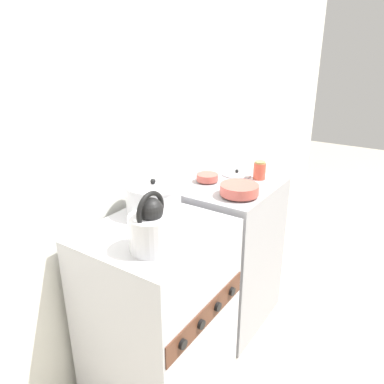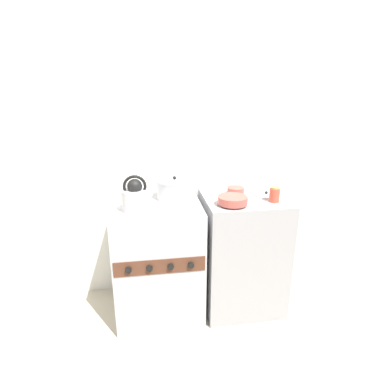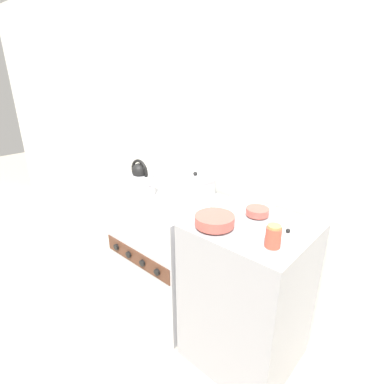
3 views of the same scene
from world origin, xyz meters
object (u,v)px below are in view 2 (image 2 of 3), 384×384
enamel_bowl (233,200)px  small_ceramic_bowl (236,190)px  kettle (136,197)px  cooking_pot (175,189)px  loose_pot_lid (266,194)px  storage_jar (274,195)px  stove (159,259)px

enamel_bowl → small_ceramic_bowl: size_ratio=1.62×
kettle → small_ceramic_bowl: (0.78, 0.21, -0.05)m
kettle → cooking_pot: bearing=38.1°
cooking_pot → enamel_bowl: bearing=-36.3°
cooking_pot → loose_pot_lid: cooking_pot is taller
enamel_bowl → storage_jar: size_ratio=1.88×
stove → small_ceramic_bowl: size_ratio=7.01×
loose_pot_lid → stove: bearing=-178.2°
kettle → cooking_pot: kettle is taller
stove → kettle: (-0.14, -0.10, 0.56)m
kettle → loose_pot_lid: kettle is taller
kettle → enamel_bowl: kettle is taller
kettle → cooking_pot: 0.37m
kettle → cooking_pot: size_ratio=0.91×
loose_pot_lid → cooking_pot: bearing=172.0°
stove → storage_jar: storage_jar is taller
stove → loose_pot_lid: bearing=1.8°
storage_jar → kettle: bearing=178.5°
enamel_bowl → loose_pot_lid: 0.38m
cooking_pot → small_ceramic_bowl: bearing=-2.0°
stove → enamel_bowl: (0.53, -0.16, 0.52)m
stove → storage_jar: (0.85, -0.13, 0.53)m
kettle → small_ceramic_bowl: kettle is taller
enamel_bowl → loose_pot_lid: enamel_bowl is taller
stove → loose_pot_lid: loose_pot_lid is taller
kettle → storage_jar: bearing=-1.5°
kettle → storage_jar: 1.00m
stove → loose_pot_lid: 0.99m
enamel_bowl → storage_jar: bearing=4.9°
stove → storage_jar: size_ratio=8.14×
enamel_bowl → cooking_pot: bearing=143.7°
small_ceramic_bowl → storage_jar: 0.33m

